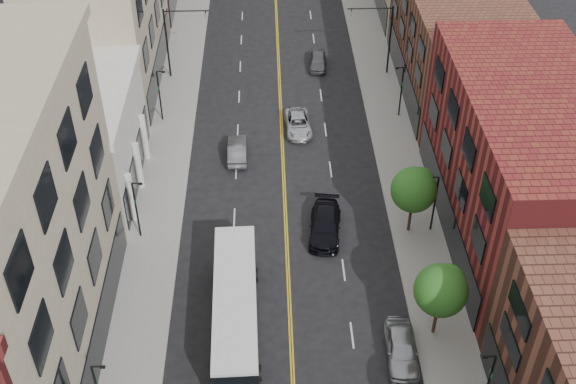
{
  "coord_description": "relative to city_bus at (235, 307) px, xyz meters",
  "views": [
    {
      "loc": [
        -1.18,
        -16.63,
        36.87
      ],
      "look_at": [
        0.09,
        22.84,
        5.0
      ],
      "focal_mm": 45.0,
      "sensor_mm": 36.0,
      "label": 1
    }
  ],
  "objects": [
    {
      "name": "city_bus",
      "position": [
        0.0,
        0.0,
        0.0
      ],
      "size": [
        3.29,
        12.71,
        3.25
      ],
      "rotation": [
        0.0,
        0.0,
        0.02
      ],
      "color": "silver",
      "rests_on": "ground"
    },
    {
      "name": "sidewalk_left",
      "position": [
        -6.45,
        20.03,
        -1.81
      ],
      "size": [
        4.0,
        110.0,
        0.15
      ],
      "primitive_type": "cube",
      "color": "gray",
      "rests_on": "ground"
    },
    {
      "name": "sidewalk_right",
      "position": [
        13.55,
        20.03,
        -1.81
      ],
      "size": [
        4.0,
        110.0,
        0.15
      ],
      "primitive_type": "cube",
      "color": "gray",
      "rests_on": "ground"
    },
    {
      "name": "lamp_l_2",
      "position": [
        -7.4,
        9.03,
        1.08
      ],
      "size": [
        0.81,
        0.55,
        5.05
      ],
      "color": "black",
      "rests_on": "sidewalk_left"
    },
    {
      "name": "bldg_l_white",
      "position": [
        -13.45,
        16.03,
        2.11
      ],
      "size": [
        10.0,
        14.0,
        8.0
      ],
      "primitive_type": "cube",
      "color": "silver",
      "rests_on": "ground"
    },
    {
      "name": "signal_mast_right",
      "position": [
        13.82,
        33.03,
        2.76
      ],
      "size": [
        4.49,
        0.18,
        7.2
      ],
      "color": "black",
      "rests_on": "sidewalk_right"
    },
    {
      "name": "bldg_r_far_a",
      "position": [
        20.55,
        30.03,
        3.11
      ],
      "size": [
        10.0,
        20.0,
        10.0
      ],
      "primitive_type": "cube",
      "color": "brown",
      "rests_on": "ground"
    },
    {
      "name": "car_parked_far",
      "position": [
        10.44,
        -2.82,
        -1.06
      ],
      "size": [
        2.13,
        4.91,
        1.65
      ],
      "primitive_type": "imported",
      "rotation": [
        0.0,
        0.0,
        -0.04
      ],
      "color": "#A9ACB1",
      "rests_on": "ground"
    },
    {
      "name": "car_lane_b",
      "position": [
        5.05,
        23.05,
        -1.2
      ],
      "size": [
        2.54,
        5.07,
        1.38
      ],
      "primitive_type": "imported",
      "rotation": [
        0.0,
        0.0,
        0.05
      ],
      "color": "silver",
      "rests_on": "ground"
    },
    {
      "name": "tree_r_2",
      "position": [
        12.94,
        -0.9,
        2.24
      ],
      "size": [
        3.4,
        3.4,
        5.59
      ],
      "color": "black",
      "rests_on": "sidewalk_right"
    },
    {
      "name": "bldg_r_mid",
      "position": [
        20.55,
        9.03,
        4.11
      ],
      "size": [
        10.0,
        22.0,
        12.0
      ],
      "primitive_type": "cube",
      "color": "maroon",
      "rests_on": "ground"
    },
    {
      "name": "car_lane_a",
      "position": [
        6.49,
        9.03,
        -1.07
      ],
      "size": [
        2.93,
        5.84,
        1.63
      ],
      "primitive_type": "imported",
      "rotation": [
        0.0,
        0.0,
        -0.12
      ],
      "color": "black",
      "rests_on": "ground"
    },
    {
      "name": "car_lane_c",
      "position": [
        7.59,
        34.63,
        -1.18
      ],
      "size": [
        2.0,
        4.29,
        1.42
      ],
      "primitive_type": "imported",
      "rotation": [
        0.0,
        0.0,
        -0.08
      ],
      "color": "#515055",
      "rests_on": "ground"
    },
    {
      "name": "tree_r_3",
      "position": [
        12.94,
        9.1,
        2.24
      ],
      "size": [
        3.4,
        3.4,
        5.59
      ],
      "color": "black",
      "rests_on": "sidewalk_right"
    },
    {
      "name": "lamp_r_3",
      "position": [
        14.5,
        25.03,
        1.08
      ],
      "size": [
        0.81,
        0.55,
        5.05
      ],
      "color": "black",
      "rests_on": "sidewalk_right"
    },
    {
      "name": "signal_mast_left",
      "position": [
        -6.71,
        33.03,
        2.76
      ],
      "size": [
        4.49,
        0.18,
        7.2
      ],
      "color": "black",
      "rests_on": "sidewalk_left"
    },
    {
      "name": "lamp_l_3",
      "position": [
        -7.4,
        25.03,
        1.08
      ],
      "size": [
        0.81,
        0.55,
        5.05
      ],
      "color": "black",
      "rests_on": "sidewalk_left"
    },
    {
      "name": "car_lane_behind",
      "position": [
        -0.38,
        19.06,
        -1.14
      ],
      "size": [
        1.69,
        4.58,
        1.5
      ],
      "primitive_type": "imported",
      "rotation": [
        0.0,
        0.0,
        3.16
      ],
      "color": "#535459",
      "rests_on": "ground"
    },
    {
      "name": "lamp_r_1",
      "position": [
        14.5,
        -6.97,
        1.08
      ],
      "size": [
        0.81,
        0.55,
        5.05
      ],
      "color": "black",
      "rests_on": "sidewalk_right"
    },
    {
      "name": "lamp_r_2",
      "position": [
        14.5,
        9.03,
        1.08
      ],
      "size": [
        0.81,
        0.55,
        5.05
      ],
      "color": "black",
      "rests_on": "sidewalk_right"
    }
  ]
}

